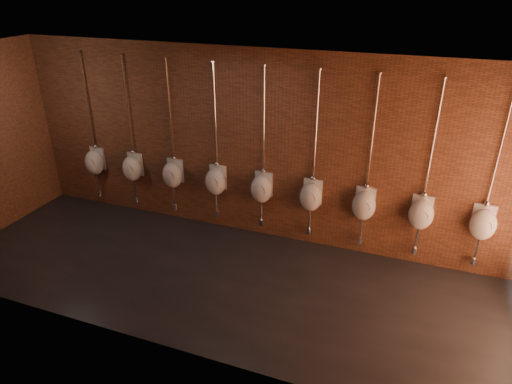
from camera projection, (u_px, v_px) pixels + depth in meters
ground at (216, 278)px, 6.96m from camera, size 8.50×8.50×0.00m
room_shell at (210, 154)px, 6.08m from camera, size 8.54×3.04×3.22m
urinal_0 at (95, 162)px, 8.69m from camera, size 0.38×0.34×2.72m
urinal_1 at (132, 168)px, 8.42m from camera, size 0.38×0.34×2.72m
urinal_2 at (173, 174)px, 8.16m from camera, size 0.38×0.34×2.72m
urinal_3 at (216, 181)px, 7.89m from camera, size 0.38×0.34×2.72m
urinal_4 at (262, 188)px, 7.62m from camera, size 0.38×0.34×2.72m
urinal_5 at (311, 196)px, 7.36m from camera, size 0.38×0.34×2.72m
urinal_6 at (364, 204)px, 7.09m from camera, size 0.38×0.34×2.72m
urinal_7 at (421, 213)px, 6.82m from camera, size 0.38×0.34×2.72m
urinal_8 at (483, 223)px, 6.56m from camera, size 0.38×0.34×2.72m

